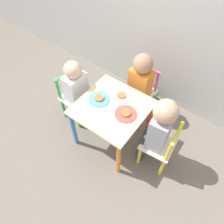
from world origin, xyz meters
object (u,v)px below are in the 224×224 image
Objects in this scene: child_left at (77,89)px; child_back at (140,81)px; chair_green at (75,98)px; plate_back at (121,96)px; chair_yellow at (160,146)px; storage_bin at (141,93)px; kids_table at (112,112)px; child_right at (158,128)px; plate_right at (126,114)px; chair_pink at (141,92)px; plate_left at (99,99)px.

child_left is 0.57m from child_back.
plate_back is (0.47, 0.11, 0.23)m from chair_green.
chair_green is at bearing 90.00° from child_left.
chair_yellow is 0.71× the size of child_back.
chair_green is at bearing -124.40° from storage_bin.
kids_table is at bearing -90.00° from plate_back.
child_right is 0.82m from child_left.
chair_pink is at bearing 104.00° from plate_right.
plate_back reaches higher than kids_table.
child_back is at bearing -44.37° from child_left.
child_left is (-0.82, -0.02, -0.06)m from child_right.
child_back is at bearing -138.61° from child_right.
chair_green is (-0.47, 0.02, -0.15)m from kids_table.
plate_left is 1.08× the size of plate_back.
kids_table is 1.06× the size of chair_yellow.
plate_left is (-0.54, -0.04, 0.01)m from child_right.
chair_yellow reaches higher than storage_bin.
chair_green is 1.00× the size of chair_pink.
child_right is 4.34× the size of plate_left.
chair_pink is (0.49, 0.44, 0.00)m from chair_green.
child_right is at bearing 5.32° from kids_table.
plate_left is at bearing -91.31° from child_right.
plate_right is 0.27m from plate_left.
child_left is at bearing 175.47° from plate_left.
plate_right is at bearing -0.00° from plate_left.
kids_table is 0.16m from plate_right.
plate_right is (0.12, -0.41, 0.04)m from child_back.
chair_yellow and chair_green have the same top height.
kids_table is at bearing -90.00° from child_back.
child_back is at bearing 69.94° from plate_left.
chair_yellow is 0.74× the size of child_left.
child_back is (0.02, 0.41, 0.05)m from kids_table.
chair_yellow is at bearing -85.52° from child_left.
chair_pink reaches higher than kids_table.
kids_table is at bearing -90.00° from chair_pink.
chair_green reaches higher than plate_left.
chair_green is 0.91m from child_right.
child_left is 0.28m from plate_left.
child_right is 1.10× the size of child_left.
plate_back is (-0.02, -0.27, 0.04)m from child_back.
child_left is at bearing 177.71° from plate_right.
storage_bin is at bearing -31.36° from chair_green.
child_back reaches higher than plate_right.
chair_yellow is 2.95× the size of plate_right.
kids_table is 0.16m from plate_back.
plate_left is at bearing -96.84° from storage_bin.
kids_table is at bearing -90.00° from child_left.
plate_right is at bearing -45.00° from plate_back.
storage_bin is (-0.47, 0.58, -0.42)m from child_right.
chair_pink reaches higher than storage_bin.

